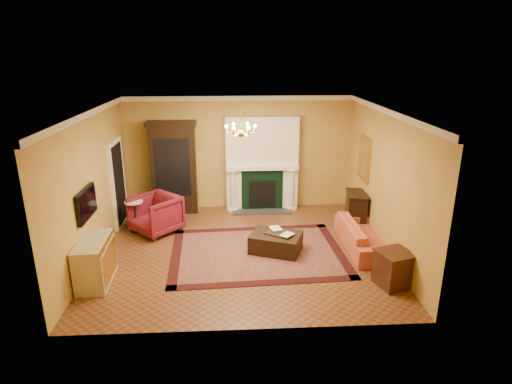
{
  "coord_description": "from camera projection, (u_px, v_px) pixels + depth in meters",
  "views": [
    {
      "loc": [
        -0.17,
        -8.35,
        4.11
      ],
      "look_at": [
        0.32,
        0.3,
        1.22
      ],
      "focal_mm": 30.0,
      "sensor_mm": 36.0,
      "label": 1
    }
  ],
  "objects": [
    {
      "name": "wall_back",
      "position": [
        239.0,
        153.0,
        11.36
      ],
      "size": [
        6.0,
        0.02,
        3.0
      ],
      "primitive_type": "cube",
      "color": "gold",
      "rests_on": "floor"
    },
    {
      "name": "wall_front",
      "position": [
        246.0,
        241.0,
        6.13
      ],
      "size": [
        6.0,
        0.02,
        3.0
      ],
      "primitive_type": "cube",
      "color": "gold",
      "rests_on": "floor"
    },
    {
      "name": "coral_sofa",
      "position": [
        363.0,
        231.0,
        9.21
      ],
      "size": [
        0.61,
        2.01,
        0.78
      ],
      "primitive_type": "imported",
      "rotation": [
        0.0,
        0.0,
        1.59
      ],
      "color": "#BD403C",
      "rests_on": "floor"
    },
    {
      "name": "topiary_right",
      "position": [
        288.0,
        156.0,
        11.22
      ],
      "size": [
        0.15,
        0.15,
        0.41
      ],
      "color": "tan",
      "rests_on": "fireplace"
    },
    {
      "name": "leather_ottoman",
      "position": [
        276.0,
        242.0,
        9.12
      ],
      "size": [
        1.23,
        1.07,
        0.38
      ],
      "primitive_type": "cube",
      "rotation": [
        0.0,
        0.0,
        -0.37
      ],
      "color": "black",
      "rests_on": "oriental_rug"
    },
    {
      "name": "ceiling",
      "position": [
        241.0,
        110.0,
        8.27
      ],
      "size": [
        6.0,
        5.5,
        0.02
      ],
      "primitive_type": "cube",
      "color": "silver",
      "rests_on": "wall_back"
    },
    {
      "name": "fireplace",
      "position": [
        262.0,
        166.0,
        11.31
      ],
      "size": [
        1.9,
        0.7,
        2.5
      ],
      "color": "white",
      "rests_on": "wall_back"
    },
    {
      "name": "topiary_left",
      "position": [
        239.0,
        156.0,
        11.15
      ],
      "size": [
        0.17,
        0.17,
        0.46
      ],
      "color": "tan",
      "rests_on": "fireplace"
    },
    {
      "name": "book_b",
      "position": [
        283.0,
        228.0,
        8.95
      ],
      "size": [
        0.17,
        0.16,
        0.29
      ],
      "primitive_type": "imported",
      "rotation": [
        0.0,
        0.0,
        -0.74
      ],
      "color": "gray",
      "rests_on": "ottoman_tray"
    },
    {
      "name": "pedestal_table",
      "position": [
        135.0,
        214.0,
        10.06
      ],
      "size": [
        0.42,
        0.42,
        0.76
      ],
      "color": "black",
      "rests_on": "floor"
    },
    {
      "name": "gilt_mirror",
      "position": [
        364.0,
        158.0,
        10.18
      ],
      "size": [
        0.06,
        0.76,
        1.05
      ],
      "color": "gold",
      "rests_on": "wall_right"
    },
    {
      "name": "console_table",
      "position": [
        356.0,
        211.0,
        10.3
      ],
      "size": [
        0.55,
        0.82,
        0.84
      ],
      "primitive_type": "cube",
      "rotation": [
        0.0,
        0.0,
        -0.17
      ],
      "color": "black",
      "rests_on": "floor"
    },
    {
      "name": "oriental_rug",
      "position": [
        257.0,
        252.0,
        9.11
      ],
      "size": [
        3.77,
        2.91,
        0.01
      ],
      "primitive_type": "cube",
      "rotation": [
        0.0,
        0.0,
        0.05
      ],
      "color": "#460F17",
      "rests_on": "floor"
    },
    {
      "name": "book_a",
      "position": [
        271.0,
        224.0,
        9.15
      ],
      "size": [
        0.22,
        0.09,
        0.29
      ],
      "primitive_type": "imported",
      "rotation": [
        0.0,
        0.0,
        0.27
      ],
      "color": "gray",
      "rests_on": "ottoman_tray"
    },
    {
      "name": "tv_panel",
      "position": [
        86.0,
        204.0,
        8.07
      ],
      "size": [
        0.09,
        0.95,
        0.58
      ],
      "color": "black",
      "rests_on": "wall_left"
    },
    {
      "name": "china_cabinet",
      "position": [
        174.0,
        169.0,
        11.12
      ],
      "size": [
        1.17,
        0.57,
        2.3
      ],
      "primitive_type": "cube",
      "rotation": [
        0.0,
        0.0,
        0.04
      ],
      "color": "black",
      "rests_on": "floor"
    },
    {
      "name": "commode",
      "position": [
        95.0,
        261.0,
        7.86
      ],
      "size": [
        0.57,
        1.13,
        0.83
      ],
      "primitive_type": "cube",
      "rotation": [
        0.0,
        0.0,
        0.04
      ],
      "color": "#BCB58A",
      "rests_on": "floor"
    },
    {
      "name": "wingback_armchair",
      "position": [
        156.0,
        213.0,
        9.99
      ],
      "size": [
        1.32,
        1.31,
        0.99
      ],
      "primitive_type": "imported",
      "rotation": [
        0.0,
        0.0,
        -0.77
      ],
      "color": "maroon",
      "rests_on": "floor"
    },
    {
      "name": "floor",
      "position": [
        242.0,
        251.0,
        9.22
      ],
      "size": [
        6.0,
        5.5,
        0.02
      ],
      "primitive_type": "cube",
      "color": "brown",
      "rests_on": "ground"
    },
    {
      "name": "doorway",
      "position": [
        118.0,
        183.0,
        10.34
      ],
      "size": [
        0.08,
        1.05,
        2.1
      ],
      "color": "white",
      "rests_on": "wall_left"
    },
    {
      "name": "end_table",
      "position": [
        394.0,
        269.0,
        7.77
      ],
      "size": [
        0.68,
        0.68,
        0.63
      ],
      "primitive_type": "cube",
      "rotation": [
        0.0,
        0.0,
        0.31
      ],
      "color": "#3C1A10",
      "rests_on": "floor"
    },
    {
      "name": "crown_molding",
      "position": [
        240.0,
        107.0,
        9.19
      ],
      "size": [
        6.0,
        5.5,
        0.12
      ],
      "color": "white",
      "rests_on": "ceiling"
    },
    {
      "name": "ottoman_tray",
      "position": [
        277.0,
        233.0,
        9.08
      ],
      "size": [
        0.55,
        0.53,
        0.03
      ],
      "primitive_type": "cube",
      "rotation": [
        0.0,
        0.0,
        -0.62
      ],
      "color": "black",
      "rests_on": "leather_ottoman"
    },
    {
      "name": "chandelier",
      "position": [
        241.0,
        130.0,
        8.39
      ],
      "size": [
        0.63,
        0.55,
        0.53
      ],
      "color": "gold",
      "rests_on": "ceiling"
    },
    {
      "name": "wall_right",
      "position": [
        386.0,
        182.0,
        8.9
      ],
      "size": [
        0.02,
        5.5,
        3.0
      ],
      "primitive_type": "cube",
      "color": "gold",
      "rests_on": "floor"
    },
    {
      "name": "wall_left",
      "position": [
        92.0,
        187.0,
        8.58
      ],
      "size": [
        0.02,
        5.5,
        3.0
      ],
      "primitive_type": "cube",
      "color": "gold",
      "rests_on": "floor"
    }
  ]
}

